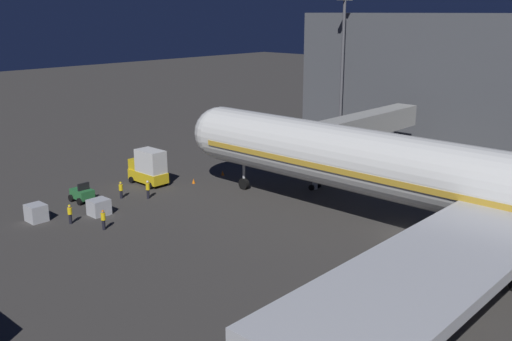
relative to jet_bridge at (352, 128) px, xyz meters
The scene contains 13 objects.
ground_plane 18.79m from the jet_bridge, 49.56° to the left, with size 320.00×320.00×0.00m, color #383533.
jet_bridge is the anchor object (origin of this frame).
apron_floodlight_mast 18.72m from the jet_bridge, 141.41° to the right, with size 2.90×0.50×20.15m.
catering_truck 22.75m from the jet_bridge, 39.63° to the right, with size 2.36×4.65×3.87m.
pushback_tug 29.53m from the jet_bridge, 29.53° to the right, with size 1.86×2.26×1.95m.
baggage_container_near_belt 28.56m from the jet_bridge, 20.40° to the right, with size 1.74×1.56×1.47m, color #B7BABF.
baggage_container_mid_row 33.84m from the jet_bridge, 21.88° to the right, with size 1.53×1.68×1.54m, color #B7BABF.
ground_crew_near_nose_gear 29.25m from the jet_bridge, 12.47° to the right, with size 0.40×0.40×1.79m.
ground_crew_by_belt_loader 31.27m from the jet_bridge, 18.18° to the right, with size 0.40×0.40×1.77m.
ground_crew_marshaller_fwd 23.33m from the jet_bridge, 26.89° to the right, with size 0.40×0.40×1.87m.
ground_crew_under_port_wing 25.84m from the jet_bridge, 29.24° to the right, with size 0.40×0.40×1.72m.
traffic_cone_nose_port 15.42m from the jet_bridge, 49.32° to the right, with size 0.36×0.36×0.55m, color orange.
traffic_cone_nose_starboard 18.44m from the jet_bridge, 38.43° to the right, with size 0.36×0.36×0.55m, color orange.
Camera 1 is at (41.58, 20.97, 18.08)m, focal length 40.27 mm.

